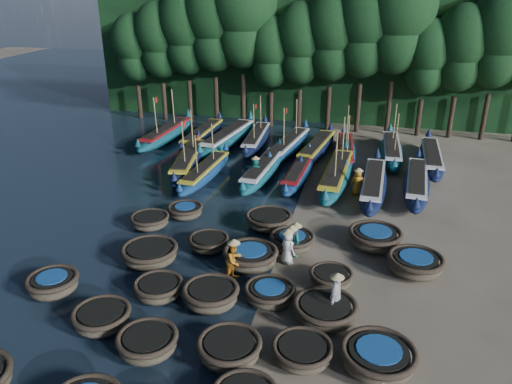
% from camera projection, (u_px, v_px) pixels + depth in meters
% --- Properties ---
extents(ground, '(120.00, 120.00, 0.00)m').
position_uv_depth(ground, '(279.00, 252.00, 22.01)').
color(ground, gray).
rests_on(ground, ground).
extents(foliage_wall, '(40.00, 3.00, 10.00)m').
position_uv_depth(foliage_wall, '(333.00, 59.00, 41.07)').
color(foliage_wall, black).
rests_on(foliage_wall, ground).
extents(coracle_5, '(2.25, 2.25, 0.71)m').
position_uv_depth(coracle_5, '(102.00, 317.00, 17.13)').
color(coracle_5, brown).
rests_on(coracle_5, ground).
extents(coracle_6, '(2.45, 2.45, 0.74)m').
position_uv_depth(coracle_6, '(148.00, 343.00, 15.91)').
color(coracle_6, brown).
rests_on(coracle_6, ground).
extents(coracle_7, '(2.53, 2.53, 0.75)m').
position_uv_depth(coracle_7, '(229.00, 349.00, 15.64)').
color(coracle_7, brown).
rests_on(coracle_7, ground).
extents(coracle_8, '(2.35, 2.35, 0.65)m').
position_uv_depth(coracle_8, '(302.00, 352.00, 15.59)').
color(coracle_8, brown).
rests_on(coracle_8, ground).
extents(coracle_9, '(2.56, 2.56, 0.79)m').
position_uv_depth(coracle_9, '(378.00, 357.00, 15.24)').
color(coracle_9, brown).
rests_on(coracle_9, ground).
extents(coracle_10, '(2.41, 2.41, 0.78)m').
position_uv_depth(coracle_10, '(53.00, 284.00, 18.94)').
color(coracle_10, brown).
rests_on(coracle_10, ground).
extents(coracle_11, '(1.89, 1.89, 0.71)m').
position_uv_depth(coracle_11, '(159.00, 288.00, 18.73)').
color(coracle_11, brown).
rests_on(coracle_11, ground).
extents(coracle_12, '(2.12, 2.12, 0.83)m').
position_uv_depth(coracle_12, '(211.00, 295.00, 18.21)').
color(coracle_12, brown).
rests_on(coracle_12, ground).
extents(coracle_13, '(2.02, 2.02, 0.66)m').
position_uv_depth(coracle_13, '(270.00, 293.00, 18.51)').
color(coracle_13, brown).
rests_on(coracle_13, ground).
extents(coracle_14, '(2.47, 2.47, 0.77)m').
position_uv_depth(coracle_14, '(325.00, 311.00, 17.42)').
color(coracle_14, brown).
rests_on(coracle_14, ground).
extents(coracle_15, '(2.73, 2.73, 0.79)m').
position_uv_depth(coracle_15, '(150.00, 253.00, 21.01)').
color(coracle_15, brown).
rests_on(coracle_15, ground).
extents(coracle_16, '(1.87, 1.87, 0.64)m').
position_uv_depth(coracle_16, '(209.00, 242.00, 22.08)').
color(coracle_16, brown).
rests_on(coracle_16, ground).
extents(coracle_17, '(2.57, 2.57, 0.84)m').
position_uv_depth(coracle_17, '(251.00, 257.00, 20.70)').
color(coracle_17, brown).
rests_on(coracle_17, ground).
extents(coracle_18, '(1.98, 1.98, 0.64)m').
position_uv_depth(coracle_18, '(331.00, 278.00, 19.47)').
color(coracle_18, brown).
rests_on(coracle_18, ground).
extents(coracle_19, '(2.71, 2.71, 0.81)m').
position_uv_depth(coracle_19, '(415.00, 264.00, 20.24)').
color(coracle_19, brown).
rests_on(coracle_19, ground).
extents(coracle_20, '(2.30, 2.30, 0.66)m').
position_uv_depth(coracle_20, '(150.00, 221.00, 24.04)').
color(coracle_20, brown).
rests_on(coracle_20, ground).
extents(coracle_21, '(1.80, 1.80, 0.65)m').
position_uv_depth(coracle_21, '(185.00, 211.00, 25.07)').
color(coracle_21, brown).
rests_on(coracle_21, ground).
extents(coracle_22, '(2.83, 2.83, 0.74)m').
position_uv_depth(coracle_22, '(269.00, 220.00, 24.00)').
color(coracle_22, brown).
rests_on(coracle_22, ground).
extents(coracle_23, '(2.03, 2.03, 0.70)m').
position_uv_depth(coracle_23, '(292.00, 241.00, 22.13)').
color(coracle_23, brown).
rests_on(coracle_23, ground).
extents(coracle_24, '(2.54, 2.54, 0.82)m').
position_uv_depth(coracle_24, '(375.00, 237.00, 22.28)').
color(coracle_24, brown).
rests_on(coracle_24, ground).
extents(long_boat_2, '(2.77, 8.28, 3.56)m').
position_uv_depth(long_boat_2, '(188.00, 161.00, 31.35)').
color(long_boat_2, '#0F1739').
rests_on(long_boat_2, ground).
extents(long_boat_3, '(1.79, 7.55, 3.21)m').
position_uv_depth(long_boat_3, '(205.00, 172.00, 29.72)').
color(long_boat_3, navy).
rests_on(long_boat_3, ground).
extents(long_boat_4, '(1.97, 8.00, 1.41)m').
position_uv_depth(long_boat_4, '(263.00, 170.00, 29.98)').
color(long_boat_4, '#10575E').
rests_on(long_boat_4, ground).
extents(long_boat_5, '(1.65, 7.28, 1.28)m').
position_uv_depth(long_boat_5, '(299.00, 173.00, 29.68)').
color(long_boat_5, navy).
rests_on(long_boat_5, ground).
extents(long_boat_6, '(2.05, 8.89, 3.78)m').
position_uv_depth(long_boat_6, '(336.00, 175.00, 28.99)').
color(long_boat_6, '#10575E').
rests_on(long_boat_6, ground).
extents(long_boat_7, '(1.76, 8.38, 1.48)m').
position_uv_depth(long_boat_7, '(373.00, 185.00, 27.75)').
color(long_boat_7, '#0F1739').
rests_on(long_boat_7, ground).
extents(long_boat_8, '(2.02, 8.24, 1.45)m').
position_uv_depth(long_boat_8, '(417.00, 183.00, 27.98)').
color(long_boat_8, '#0F1739').
rests_on(long_boat_8, ground).
extents(long_boat_9, '(2.04, 8.55, 3.64)m').
position_uv_depth(long_boat_9, '(166.00, 134.00, 36.77)').
color(long_boat_9, '#10575E').
rests_on(long_boat_9, ground).
extents(long_boat_10, '(1.68, 8.31, 1.46)m').
position_uv_depth(long_boat_10, '(203.00, 135.00, 36.51)').
color(long_boat_10, '#0F1739').
rests_on(long_boat_10, ground).
extents(long_boat_11, '(2.85, 9.12, 1.62)m').
position_uv_depth(long_boat_11, '(228.00, 138.00, 35.74)').
color(long_boat_11, '#10575E').
rests_on(long_boat_11, ground).
extents(long_boat_12, '(1.79, 8.06, 3.43)m').
position_uv_depth(long_boat_12, '(256.00, 139.00, 35.77)').
color(long_boat_12, '#0F1739').
rests_on(long_boat_12, ground).
extents(long_boat_13, '(2.62, 8.24, 3.53)m').
position_uv_depth(long_boat_13, '(289.00, 145.00, 34.33)').
color(long_boat_13, navy).
rests_on(long_boat_13, ground).
extents(long_boat_14, '(2.54, 8.06, 1.43)m').
position_uv_depth(long_boat_14, '(317.00, 148.00, 33.76)').
color(long_boat_14, '#0F1739').
rests_on(long_boat_14, ground).
extents(long_boat_15, '(2.02, 8.00, 3.41)m').
position_uv_depth(long_boat_15, '(345.00, 152.00, 33.09)').
color(long_boat_15, navy).
rests_on(long_boat_15, ground).
extents(long_boat_16, '(1.58, 8.12, 3.45)m').
position_uv_depth(long_boat_16, '(391.00, 150.00, 33.35)').
color(long_boat_16, '#10575E').
rests_on(long_boat_16, ground).
extents(long_boat_17, '(1.65, 8.34, 1.47)m').
position_uv_depth(long_boat_17, '(431.00, 158.00, 31.90)').
color(long_boat_17, '#0F1739').
rests_on(long_boat_17, ground).
extents(fisherman_0, '(0.87, 0.84, 1.71)m').
position_uv_depth(fisherman_0, '(288.00, 246.00, 20.87)').
color(fisherman_0, silver).
rests_on(fisherman_0, ground).
extents(fisherman_1, '(0.53, 0.64, 1.69)m').
position_uv_depth(fisherman_1, '(296.00, 238.00, 21.44)').
color(fisherman_1, '#1B7168').
rests_on(fisherman_1, ground).
extents(fisherman_2, '(0.92, 1.01, 1.90)m').
position_uv_depth(fisherman_2, '(234.00, 259.00, 19.71)').
color(fisherman_2, '#B96F18').
rests_on(fisherman_2, ground).
extents(fisherman_3, '(0.77, 1.07, 1.70)m').
position_uv_depth(fisherman_3, '(291.00, 242.00, 21.20)').
color(fisherman_3, black).
rests_on(fisherman_3, ground).
extents(fisherman_4, '(0.57, 1.05, 1.90)m').
position_uv_depth(fisherman_4, '(336.00, 295.00, 17.48)').
color(fisherman_4, silver).
rests_on(fisherman_4, ground).
extents(fisherman_5, '(1.52, 0.78, 1.77)m').
position_uv_depth(fisherman_5, '(256.00, 170.00, 29.20)').
color(fisherman_5, '#1B7168').
rests_on(fisherman_5, ground).
extents(fisherman_6, '(0.80, 0.58, 1.72)m').
position_uv_depth(fisherman_6, '(358.00, 181.00, 27.49)').
color(fisherman_6, '#B96F18').
rests_on(fisherman_6, ground).
extents(tree_0, '(3.68, 3.68, 8.68)m').
position_uv_depth(tree_0, '(134.00, 47.00, 40.92)').
color(tree_0, black).
rests_on(tree_0, ground).
extents(tree_1, '(4.09, 4.09, 9.65)m').
position_uv_depth(tree_1, '(160.00, 39.00, 40.17)').
color(tree_1, black).
rests_on(tree_1, ground).
extents(tree_2, '(4.51, 4.51, 10.63)m').
position_uv_depth(tree_2, '(186.00, 31.00, 39.42)').
color(tree_2, black).
rests_on(tree_2, ground).
extents(tree_3, '(4.92, 4.92, 11.60)m').
position_uv_depth(tree_3, '(214.00, 22.00, 38.67)').
color(tree_3, black).
rests_on(tree_3, ground).
extents(tree_4, '(5.34, 5.34, 12.58)m').
position_uv_depth(tree_4, '(242.00, 14.00, 37.92)').
color(tree_4, black).
rests_on(tree_4, ground).
extents(tree_5, '(3.68, 3.68, 8.68)m').
position_uv_depth(tree_5, '(272.00, 51.00, 38.50)').
color(tree_5, black).
rests_on(tree_5, ground).
extents(tree_6, '(4.09, 4.09, 9.65)m').
position_uv_depth(tree_6, '(301.00, 43.00, 37.75)').
color(tree_6, black).
rests_on(tree_6, ground).
extents(tree_7, '(4.51, 4.51, 10.63)m').
position_uv_depth(tree_7, '(332.00, 34.00, 37.00)').
color(tree_7, black).
rests_on(tree_7, ground).
extents(tree_8, '(4.92, 4.92, 11.60)m').
position_uv_depth(tree_8, '(365.00, 25.00, 36.25)').
color(tree_8, black).
rests_on(tree_8, ground).
extents(tree_9, '(5.34, 5.34, 12.58)m').
position_uv_depth(tree_9, '(398.00, 16.00, 35.50)').
color(tree_9, black).
rests_on(tree_9, ground).
extents(tree_10, '(3.68, 3.68, 8.68)m').
position_uv_depth(tree_10, '(427.00, 56.00, 36.09)').
color(tree_10, black).
rests_on(tree_10, ground).
extents(tree_11, '(4.09, 4.09, 9.65)m').
position_uv_depth(tree_11, '(462.00, 47.00, 35.34)').
color(tree_11, black).
rests_on(tree_11, ground).
extents(tree_12, '(4.51, 4.51, 10.63)m').
position_uv_depth(tree_12, '(499.00, 38.00, 34.59)').
color(tree_12, black).
rests_on(tree_12, ground).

